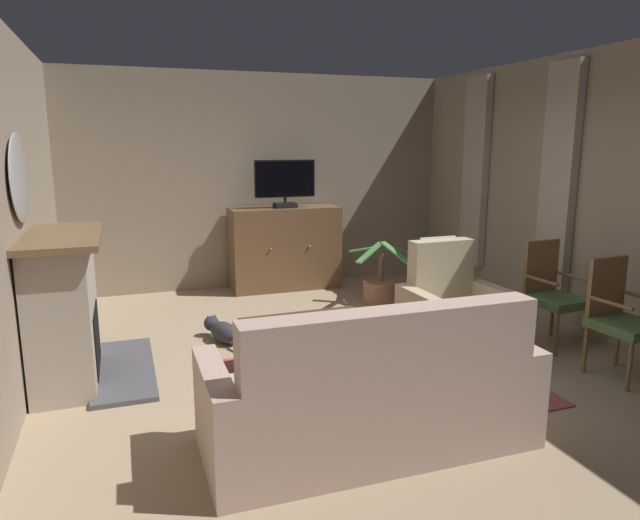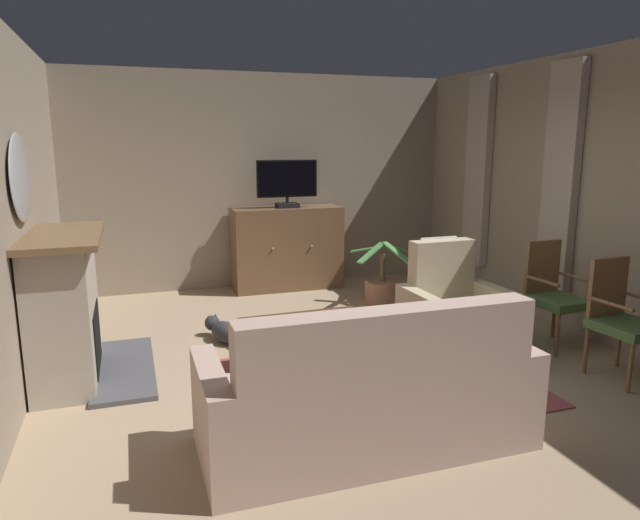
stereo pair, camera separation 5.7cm
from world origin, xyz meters
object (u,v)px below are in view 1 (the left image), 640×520
object	(u,v)px
coffee_table	(306,325)
side_chair_tucked_against_wall	(551,292)
cat	(222,331)
armchair_by_fireplace	(456,318)
potted_plant_on_hearth_side	(381,289)
television	(285,182)
tv_remote	(298,323)
sofa_floral	(373,400)
fireplace	(67,311)
wall_mirror_oval	(20,178)
tv_cabinet	(285,250)
side_chair_beside_plant	(620,316)

from	to	relation	value
coffee_table	side_chair_tucked_against_wall	world-z (taller)	side_chair_tucked_against_wall
coffee_table	cat	size ratio (longest dim) A/B	1.51
armchair_by_fireplace	potted_plant_on_hearth_side	xyz separation A→B (m)	(0.02, 1.71, -0.13)
television	side_chair_tucked_against_wall	xyz separation A→B (m)	(1.85, -2.92, -0.91)
tv_remote	cat	bearing A→B (deg)	-171.34
sofa_floral	coffee_table	bearing A→B (deg)	89.46
fireplace	tv_remote	world-z (taller)	fireplace
fireplace	sofa_floral	bearing A→B (deg)	-44.43
coffee_table	television	bearing A→B (deg)	77.74
wall_mirror_oval	side_chair_tucked_against_wall	xyz separation A→B (m)	(4.61, -0.63, -1.15)
tv_cabinet	armchair_by_fireplace	distance (m)	2.97
tv_cabinet	tv_remote	bearing A→B (deg)	-103.60
coffee_table	sofa_floral	xyz separation A→B (m)	(-0.01, -1.41, -0.06)
cat	side_chair_tucked_against_wall	bearing A→B (deg)	-20.03
fireplace	coffee_table	bearing A→B (deg)	-13.36
fireplace	television	size ratio (longest dim) A/B	1.77
tv_remote	cat	size ratio (longest dim) A/B	0.23
fireplace	tv_remote	xyz separation A→B (m)	(1.82, -0.56, -0.13)
cat	armchair_by_fireplace	bearing A→B (deg)	-25.16
tv_cabinet	side_chair_tucked_against_wall	size ratio (longest dim) A/B	1.44
wall_mirror_oval	side_chair_beside_plant	size ratio (longest dim) A/B	0.91
side_chair_tucked_against_wall	armchair_by_fireplace	bearing A→B (deg)	171.96
television	side_chair_beside_plant	distance (m)	4.27
tv_remote	coffee_table	bearing A→B (deg)	118.31
side_chair_tucked_against_wall	potted_plant_on_hearth_side	distance (m)	2.10
fireplace	potted_plant_on_hearth_side	distance (m)	3.65
tv_cabinet	potted_plant_on_hearth_side	bearing A→B (deg)	-51.48
potted_plant_on_hearth_side	sofa_floral	bearing A→B (deg)	-116.04
tv_cabinet	cat	bearing A→B (deg)	-122.15
wall_mirror_oval	cat	size ratio (longest dim) A/B	1.23
sofa_floral	side_chair_tucked_against_wall	size ratio (longest dim) A/B	2.11
tv_cabinet	cat	xyz separation A→B (m)	(-1.17, -1.87, -0.42)
fireplace	cat	distance (m)	1.50
side_chair_beside_plant	side_chair_tucked_against_wall	size ratio (longest dim) A/B	0.99
sofa_floral	tv_remote	bearing A→B (deg)	93.99
television	tv_remote	bearing A→B (deg)	-103.84
wall_mirror_oval	potted_plant_on_hearth_side	world-z (taller)	wall_mirror_oval
side_chair_tucked_against_wall	cat	world-z (taller)	side_chair_tucked_against_wall
television	armchair_by_fireplace	distance (m)	3.12
side_chair_tucked_against_wall	wall_mirror_oval	bearing A→B (deg)	172.26
sofa_floral	tv_cabinet	bearing A→B (deg)	81.76
side_chair_tucked_against_wall	fireplace	bearing A→B (deg)	171.83
wall_mirror_oval	tv_remote	size ratio (longest dim) A/B	5.32
wall_mirror_oval	cat	xyz separation A→B (m)	(1.59, 0.47, -1.57)
tv_cabinet	sofa_floral	bearing A→B (deg)	-98.24
side_chair_beside_plant	potted_plant_on_hearth_side	xyz separation A→B (m)	(-0.95, 2.66, -0.34)
fireplace	potted_plant_on_hearth_side	bearing A→B (deg)	19.61
potted_plant_on_hearth_side	television	bearing A→B (deg)	129.87
tv_remote	sofa_floral	bearing A→B (deg)	-11.97
wall_mirror_oval	tv_cabinet	distance (m)	3.80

